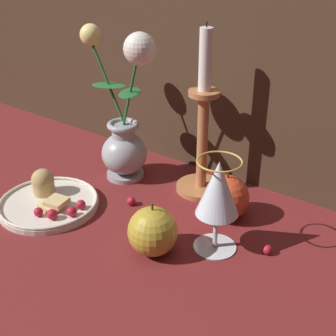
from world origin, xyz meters
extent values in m
plane|color=maroon|center=(0.00, 0.00, 0.00)|extent=(2.40, 2.40, 0.00)
cylinder|color=#A3A3A8|center=(-0.20, 0.10, 0.01)|extent=(0.08, 0.08, 0.01)
ellipsoid|color=#A3A3A8|center=(-0.20, 0.10, 0.05)|extent=(0.09, 0.09, 0.09)
cylinder|color=#A3A3A8|center=(-0.20, 0.10, 0.10)|extent=(0.05, 0.05, 0.03)
torus|color=#A3A3A8|center=(-0.20, 0.10, 0.12)|extent=(0.07, 0.07, 0.01)
cylinder|color=#23662D|center=(-0.23, 0.10, 0.20)|extent=(0.08, 0.01, 0.17)
ellipsoid|color=#23662D|center=(-0.23, 0.10, 0.19)|extent=(0.08, 0.06, 0.00)
sphere|color=#EFD67A|center=(-0.27, 0.11, 0.29)|extent=(0.04, 0.04, 0.04)
cylinder|color=#23662D|center=(-0.17, 0.10, 0.20)|extent=(0.05, 0.01, 0.16)
ellipsoid|color=#23662D|center=(-0.17, 0.10, 0.19)|extent=(0.06, 0.08, 0.00)
sphere|color=silver|center=(-0.15, 0.10, 0.28)|extent=(0.06, 0.06, 0.06)
cylinder|color=silver|center=(-0.23, -0.08, 0.01)|extent=(0.19, 0.19, 0.01)
torus|color=silver|center=(-0.23, -0.08, 0.01)|extent=(0.19, 0.19, 0.01)
cylinder|color=tan|center=(-0.27, -0.06, 0.02)|extent=(0.04, 0.04, 0.03)
sphere|color=tan|center=(-0.27, -0.06, 0.04)|extent=(0.04, 0.04, 0.04)
cube|color=#DBBC7A|center=(-0.22, -0.09, 0.01)|extent=(0.04, 0.04, 0.01)
cube|color=#DBBC7A|center=(-0.20, -0.08, 0.03)|extent=(0.04, 0.04, 0.01)
sphere|color=#AD192D|center=(-0.21, -0.12, 0.02)|extent=(0.02, 0.02, 0.02)
sphere|color=#AD192D|center=(-0.19, -0.11, 0.02)|extent=(0.02, 0.02, 0.02)
sphere|color=#AD192D|center=(-0.16, -0.08, 0.02)|extent=(0.02, 0.02, 0.02)
sphere|color=#AD192D|center=(-0.17, -0.06, 0.02)|extent=(0.02, 0.02, 0.02)
cylinder|color=silver|center=(0.09, 0.00, 0.00)|extent=(0.07, 0.07, 0.00)
cylinder|color=silver|center=(0.09, 0.00, 0.04)|extent=(0.01, 0.01, 0.06)
cone|color=silver|center=(0.09, 0.00, 0.11)|extent=(0.07, 0.07, 0.09)
cone|color=gold|center=(0.09, 0.00, 0.10)|extent=(0.06, 0.06, 0.07)
torus|color=gold|center=(0.09, 0.00, 0.16)|extent=(0.07, 0.07, 0.00)
cylinder|color=#B77042|center=(-0.04, 0.15, 0.01)|extent=(0.10, 0.10, 0.01)
cylinder|color=#B77042|center=(-0.04, 0.15, 0.10)|extent=(0.02, 0.02, 0.19)
cylinder|color=#B77042|center=(-0.04, 0.15, 0.20)|extent=(0.06, 0.06, 0.01)
cylinder|color=white|center=(-0.04, 0.15, 0.27)|extent=(0.02, 0.02, 0.11)
cylinder|color=black|center=(-0.04, 0.15, 0.33)|extent=(0.00, 0.00, 0.01)
sphere|color=#B2932D|center=(0.01, -0.07, 0.04)|extent=(0.08, 0.08, 0.08)
cylinder|color=#4C3319|center=(0.01, -0.07, 0.09)|extent=(0.00, 0.00, 0.01)
sphere|color=#D14223|center=(0.06, 0.09, 0.04)|extent=(0.08, 0.08, 0.08)
cylinder|color=#4C3319|center=(0.06, 0.09, 0.09)|extent=(0.00, 0.00, 0.01)
sphere|color=#AD192D|center=(-0.11, 0.02, 0.01)|extent=(0.02, 0.02, 0.02)
sphere|color=#AD192D|center=(0.16, 0.03, 0.01)|extent=(0.02, 0.02, 0.02)
camera|label=1|loc=(0.39, -0.56, 0.48)|focal=50.00mm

